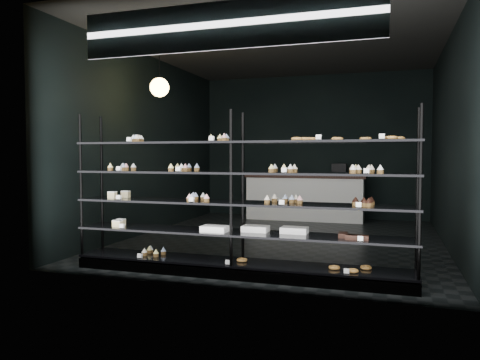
{
  "coord_description": "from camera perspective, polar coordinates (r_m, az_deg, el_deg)",
  "views": [
    {
      "loc": [
        1.67,
        -7.58,
        1.4
      ],
      "look_at": [
        -0.15,
        -1.9,
        1.09
      ],
      "focal_mm": 35.0,
      "sensor_mm": 36.0,
      "label": 1
    }
  ],
  "objects": [
    {
      "name": "pendant_lamp",
      "position": [
        7.45,
        -9.79,
        11.08
      ],
      "size": [
        0.29,
        0.29,
        0.88
      ],
      "color": "black",
      "rests_on": "room"
    },
    {
      "name": "room",
      "position": [
        7.76,
        5.38,
        4.47
      ],
      "size": [
        5.01,
        6.01,
        3.2
      ],
      "color": "black",
      "rests_on": "ground"
    },
    {
      "name": "display_shelf",
      "position": [
        5.46,
        -0.56,
        -5.11
      ],
      "size": [
        4.0,
        0.5,
        1.91
      ],
      "color": "black",
      "rests_on": "room"
    },
    {
      "name": "service_counter",
      "position": [
        10.26,
        7.99,
        -2.04
      ],
      "size": [
        2.58,
        0.65,
        1.23
      ],
      "color": "white",
      "rests_on": "room"
    },
    {
      "name": "signage",
      "position": [
        5.12,
        -2.01,
        18.29
      ],
      "size": [
        3.3,
        0.05,
        0.5
      ],
      "color": "#0B1138",
      "rests_on": "room"
    }
  ]
}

